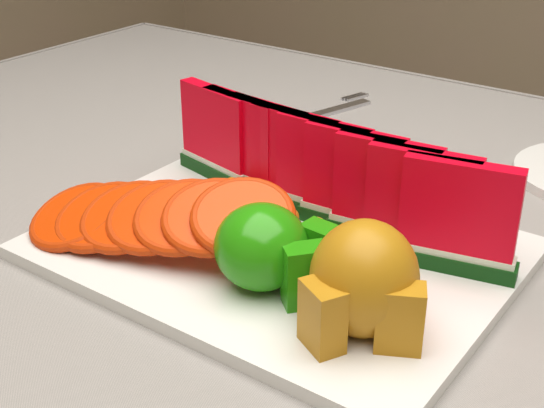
{
  "coord_description": "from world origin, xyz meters",
  "views": [
    {
      "loc": [
        0.31,
        -0.55,
        1.1
      ],
      "look_at": [
        -0.03,
        -0.07,
        0.81
      ],
      "focal_mm": 50.0,
      "sensor_mm": 36.0,
      "label": 1
    }
  ],
  "objects_px": {
    "platter": "(278,249)",
    "fork": "(325,112)",
    "pear_cluster": "(364,283)",
    "apple_cluster": "(270,250)"
  },
  "relations": [
    {
      "from": "pear_cluster",
      "to": "apple_cluster",
      "type": "bearing_deg",
      "value": 175.05
    },
    {
      "from": "pear_cluster",
      "to": "fork",
      "type": "height_order",
      "value": "pear_cluster"
    },
    {
      "from": "apple_cluster",
      "to": "fork",
      "type": "xyz_separation_m",
      "value": [
        -0.2,
        0.4,
        -0.04
      ]
    },
    {
      "from": "apple_cluster",
      "to": "pear_cluster",
      "type": "relative_size",
      "value": 1.11
    },
    {
      "from": "platter",
      "to": "fork",
      "type": "relative_size",
      "value": 2.07
    },
    {
      "from": "apple_cluster",
      "to": "fork",
      "type": "relative_size",
      "value": 0.59
    },
    {
      "from": "apple_cluster",
      "to": "pear_cluster",
      "type": "distance_m",
      "value": 0.09
    },
    {
      "from": "apple_cluster",
      "to": "fork",
      "type": "height_order",
      "value": "apple_cluster"
    },
    {
      "from": "platter",
      "to": "fork",
      "type": "distance_m",
      "value": 0.38
    },
    {
      "from": "pear_cluster",
      "to": "fork",
      "type": "xyz_separation_m",
      "value": [
        -0.29,
        0.41,
        -0.05
      ]
    }
  ]
}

